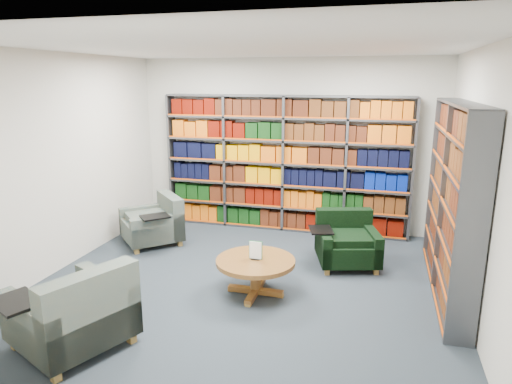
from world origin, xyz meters
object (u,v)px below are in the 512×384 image
(chair_teal_left, at_px, (157,224))
(coffee_table, at_px, (256,266))
(chair_teal_front, at_px, (76,316))
(chair_green_right, at_px, (346,243))

(chair_teal_left, xyz_separation_m, coffee_table, (1.94, -1.29, 0.05))
(chair_teal_front, bearing_deg, chair_teal_left, 102.89)
(chair_green_right, distance_m, chair_teal_front, 3.55)
(chair_green_right, height_order, chair_teal_front, chair_teal_front)
(chair_green_right, xyz_separation_m, coffee_table, (-0.94, -1.24, 0.06))
(chair_teal_left, bearing_deg, coffee_table, -33.58)
(chair_green_right, bearing_deg, coffee_table, -127.16)
(chair_green_right, distance_m, coffee_table, 1.55)
(chair_teal_left, bearing_deg, chair_green_right, -0.99)
(chair_teal_front, height_order, coffee_table, chair_teal_front)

